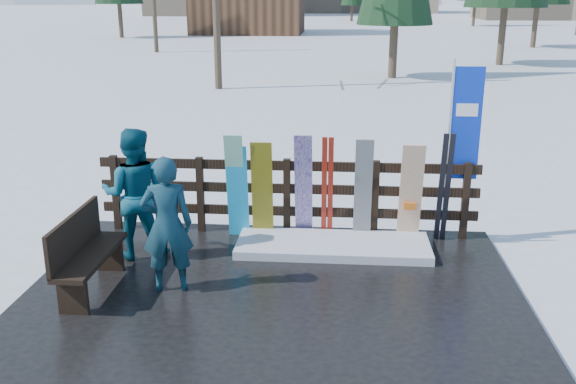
# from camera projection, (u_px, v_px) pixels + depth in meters

# --- Properties ---
(ground) EXTENTS (700.00, 700.00, 0.00)m
(ground) POSITION_uv_depth(u_px,v_px,m) (271.00, 305.00, 7.60)
(ground) COLOR white
(ground) RESTS_ON ground
(deck) EXTENTS (6.00, 5.00, 0.08)m
(deck) POSITION_uv_depth(u_px,v_px,m) (271.00, 302.00, 7.59)
(deck) COLOR black
(deck) RESTS_ON ground
(fence) EXTENTS (5.60, 0.10, 1.15)m
(fence) POSITION_uv_depth(u_px,v_px,m) (287.00, 191.00, 9.47)
(fence) COLOR black
(fence) RESTS_ON deck
(snow_patch) EXTENTS (2.70, 1.00, 0.12)m
(snow_patch) POSITION_uv_depth(u_px,v_px,m) (333.00, 246.00, 9.02)
(snow_patch) COLOR white
(snow_patch) RESTS_ON deck
(bench) EXTENTS (0.41, 1.50, 0.97)m
(bench) POSITION_uv_depth(u_px,v_px,m) (85.00, 251.00, 7.65)
(bench) COLOR black
(bench) RESTS_ON deck
(snowboard_0) EXTENTS (0.31, 0.22, 1.40)m
(snowboard_0) POSITION_uv_depth(u_px,v_px,m) (238.00, 192.00, 9.31)
(snowboard_0) COLOR #1BB3ED
(snowboard_0) RESTS_ON deck
(snowboard_1) EXTENTS (0.26, 0.31, 1.57)m
(snowboard_1) POSITION_uv_depth(u_px,v_px,m) (236.00, 186.00, 9.28)
(snowboard_1) COLOR white
(snowboard_1) RESTS_ON deck
(snowboard_2) EXTENTS (0.31, 0.21, 1.46)m
(snowboard_2) POSITION_uv_depth(u_px,v_px,m) (262.00, 190.00, 9.27)
(snowboard_2) COLOR yellow
(snowboard_2) RESTS_ON deck
(snowboard_3) EXTENTS (0.25, 0.50, 1.61)m
(snowboard_3) POSITION_uv_depth(u_px,v_px,m) (303.00, 187.00, 9.20)
(snowboard_3) COLOR silver
(snowboard_3) RESTS_ON deck
(snowboard_4) EXTENTS (0.25, 0.25, 1.53)m
(snowboard_4) POSITION_uv_depth(u_px,v_px,m) (363.00, 190.00, 9.15)
(snowboard_4) COLOR black
(snowboard_4) RESTS_ON deck
(snowboard_5) EXTENTS (0.32, 0.31, 1.48)m
(snowboard_5) POSITION_uv_depth(u_px,v_px,m) (411.00, 194.00, 9.10)
(snowboard_5) COLOR white
(snowboard_5) RESTS_ON deck
(ski_pair_a) EXTENTS (0.17, 0.23, 1.54)m
(ski_pair_a) POSITION_uv_depth(u_px,v_px,m) (327.00, 188.00, 9.25)
(ski_pair_a) COLOR maroon
(ski_pair_a) RESTS_ON deck
(ski_pair_b) EXTENTS (0.17, 0.29, 1.63)m
(ski_pair_b) POSITION_uv_depth(u_px,v_px,m) (444.00, 188.00, 9.11)
(ski_pair_b) COLOR black
(ski_pair_b) RESTS_ON deck
(rental_flag) EXTENTS (0.45, 0.04, 2.60)m
(rental_flag) POSITION_uv_depth(u_px,v_px,m) (462.00, 130.00, 9.05)
(rental_flag) COLOR silver
(rental_flag) RESTS_ON deck
(person_front) EXTENTS (0.68, 0.52, 1.67)m
(person_front) POSITION_uv_depth(u_px,v_px,m) (167.00, 224.00, 7.60)
(person_front) COLOR #1A5459
(person_front) RESTS_ON deck
(person_back) EXTENTS (0.95, 0.78, 1.79)m
(person_back) POSITION_uv_depth(u_px,v_px,m) (134.00, 194.00, 8.57)
(person_back) COLOR #0F4D64
(person_back) RESTS_ON deck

